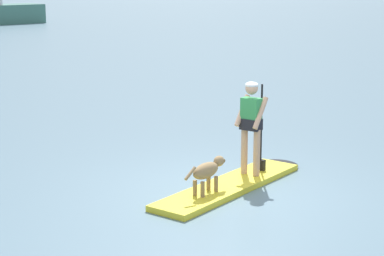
% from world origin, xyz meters
% --- Properties ---
extents(ground_plane, '(400.00, 400.00, 0.00)m').
position_xyz_m(ground_plane, '(0.00, 0.00, 0.00)').
color(ground_plane, slate).
extents(paddleboard, '(3.85, 1.61, 0.10)m').
position_xyz_m(paddleboard, '(0.22, 0.05, 0.05)').
color(paddleboard, yellow).
rests_on(paddleboard, ground_plane).
extents(person_paddler, '(0.66, 0.55, 1.68)m').
position_xyz_m(person_paddler, '(0.67, 0.16, 1.07)').
color(person_paddler, tan).
rests_on(person_paddler, paddleboard).
extents(dog, '(1.08, 0.37, 0.55)m').
position_xyz_m(dog, '(-0.62, -0.15, 0.47)').
color(dog, '#997A51').
rests_on(dog, paddleboard).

